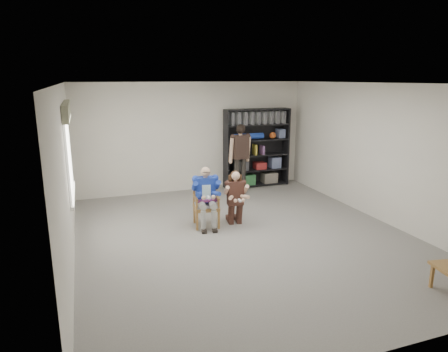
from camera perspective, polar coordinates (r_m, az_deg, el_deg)
name	(u,v)px	position (r m, az deg, el deg)	size (l,w,h in m)	color
room_shell	(246,164)	(7.15, 3.14, 1.77)	(6.00, 7.00, 2.80)	silver
floor	(245,237)	(7.56, 3.00, -8.66)	(6.00, 7.00, 0.01)	slate
window_left	(70,152)	(7.55, -21.19, 3.28)	(0.16, 2.00, 1.75)	white
armchair	(206,204)	(7.94, -2.56, -3.95)	(0.54, 0.52, 0.93)	olive
seated_man	(206,197)	(7.90, -2.57, -2.98)	(0.52, 0.73, 1.21)	#192398
kneeling_woman	(236,198)	(7.99, 1.67, -3.16)	(0.47, 0.75, 1.11)	#372118
bookshelf	(257,148)	(10.83, 4.70, 4.00)	(1.80, 0.38, 2.10)	black
standing_man	(240,160)	(10.03, 2.33, 2.31)	(0.55, 0.31, 1.78)	black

